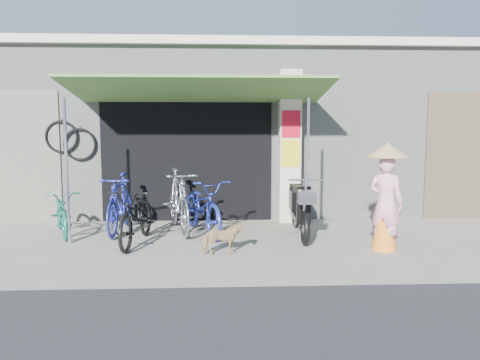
{
  "coord_description": "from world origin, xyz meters",
  "views": [
    {
      "loc": [
        -0.56,
        -6.84,
        1.89
      ],
      "look_at": [
        -0.2,
        1.0,
        1.0
      ],
      "focal_mm": 35.0,
      "sensor_mm": 36.0,
      "label": 1
    }
  ],
  "objects_px": {
    "bike_navy": "(203,206)",
    "bike_black": "(137,216)",
    "bike_blue": "(120,203)",
    "moped": "(300,208)",
    "bike_teal": "(62,212)",
    "nun": "(386,197)",
    "street_dog": "(222,239)",
    "bike_silver": "(179,200)"
  },
  "relations": [
    {
      "from": "bike_navy",
      "to": "bike_black",
      "type": "bearing_deg",
      "value": -166.88
    },
    {
      "from": "bike_blue",
      "to": "moped",
      "type": "relative_size",
      "value": 0.93
    },
    {
      "from": "bike_blue",
      "to": "bike_black",
      "type": "bearing_deg",
      "value": -60.37
    },
    {
      "from": "bike_black",
      "to": "moped",
      "type": "relative_size",
      "value": 0.92
    },
    {
      "from": "bike_teal",
      "to": "bike_blue",
      "type": "distance_m",
      "value": 1.0
    },
    {
      "from": "bike_teal",
      "to": "moped",
      "type": "relative_size",
      "value": 0.8
    },
    {
      "from": "bike_blue",
      "to": "nun",
      "type": "bearing_deg",
      "value": -15.76
    },
    {
      "from": "bike_teal",
      "to": "nun",
      "type": "bearing_deg",
      "value": -36.2
    },
    {
      "from": "bike_black",
      "to": "nun",
      "type": "height_order",
      "value": "nun"
    },
    {
      "from": "bike_navy",
      "to": "street_dog",
      "type": "bearing_deg",
      "value": -97.19
    },
    {
      "from": "bike_blue",
      "to": "street_dog",
      "type": "relative_size",
      "value": 3.03
    },
    {
      "from": "bike_black",
      "to": "nun",
      "type": "bearing_deg",
      "value": -2.17
    },
    {
      "from": "bike_silver",
      "to": "street_dog",
      "type": "relative_size",
      "value": 3.27
    },
    {
      "from": "bike_black",
      "to": "street_dog",
      "type": "relative_size",
      "value": 3.01
    },
    {
      "from": "bike_teal",
      "to": "street_dog",
      "type": "xyz_separation_m",
      "value": [
        2.8,
        -1.46,
        -0.15
      ]
    },
    {
      "from": "nun",
      "to": "bike_teal",
      "type": "bearing_deg",
      "value": 28.16
    },
    {
      "from": "bike_navy",
      "to": "street_dog",
      "type": "xyz_separation_m",
      "value": [
        0.33,
        -1.43,
        -0.25
      ]
    },
    {
      "from": "bike_silver",
      "to": "nun",
      "type": "relative_size",
      "value": 1.15
    },
    {
      "from": "moped",
      "to": "nun",
      "type": "height_order",
      "value": "nun"
    },
    {
      "from": "bike_silver",
      "to": "bike_navy",
      "type": "height_order",
      "value": "bike_silver"
    },
    {
      "from": "bike_navy",
      "to": "bike_blue",
      "type": "bearing_deg",
      "value": 152.76
    },
    {
      "from": "bike_black",
      "to": "bike_silver",
      "type": "bearing_deg",
      "value": 61.95
    },
    {
      "from": "street_dog",
      "to": "moped",
      "type": "xyz_separation_m",
      "value": [
        1.36,
        1.22,
        0.24
      ]
    },
    {
      "from": "moped",
      "to": "bike_silver",
      "type": "bearing_deg",
      "value": 171.97
    },
    {
      "from": "moped",
      "to": "nun",
      "type": "xyz_separation_m",
      "value": [
        1.14,
        -1.03,
        0.34
      ]
    },
    {
      "from": "bike_teal",
      "to": "street_dog",
      "type": "distance_m",
      "value": 3.16
    },
    {
      "from": "bike_silver",
      "to": "street_dog",
      "type": "xyz_separation_m",
      "value": [
        0.77,
        -1.63,
        -0.33
      ]
    },
    {
      "from": "bike_black",
      "to": "bike_navy",
      "type": "xyz_separation_m",
      "value": [
        1.04,
        0.68,
        0.04
      ]
    },
    {
      "from": "bike_teal",
      "to": "bike_blue",
      "type": "bearing_deg",
      "value": -14.13
    },
    {
      "from": "bike_teal",
      "to": "nun",
      "type": "xyz_separation_m",
      "value": [
        5.31,
        -1.27,
        0.43
      ]
    },
    {
      "from": "bike_teal",
      "to": "street_dog",
      "type": "height_order",
      "value": "bike_teal"
    },
    {
      "from": "bike_blue",
      "to": "bike_navy",
      "type": "bearing_deg",
      "value": -4.61
    },
    {
      "from": "nun",
      "to": "moped",
      "type": "bearing_deg",
      "value": -0.24
    },
    {
      "from": "bike_silver",
      "to": "bike_blue",
      "type": "bearing_deg",
      "value": 166.46
    },
    {
      "from": "moped",
      "to": "bike_blue",
      "type": "bearing_deg",
      "value": 175.8
    },
    {
      "from": "bike_black",
      "to": "street_dog",
      "type": "bearing_deg",
      "value": -22.55
    },
    {
      "from": "bike_teal",
      "to": "street_dog",
      "type": "bearing_deg",
      "value": -50.33
    },
    {
      "from": "bike_teal",
      "to": "bike_navy",
      "type": "bearing_deg",
      "value": -23.53
    },
    {
      "from": "bike_teal",
      "to": "moped",
      "type": "bearing_deg",
      "value": -26.1
    },
    {
      "from": "bike_silver",
      "to": "street_dog",
      "type": "bearing_deg",
      "value": -79.07
    },
    {
      "from": "bike_silver",
      "to": "moped",
      "type": "distance_m",
      "value": 2.18
    },
    {
      "from": "bike_navy",
      "to": "moped",
      "type": "relative_size",
      "value": 1.0
    }
  ]
}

